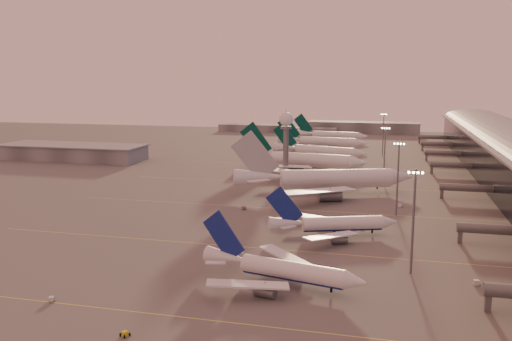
# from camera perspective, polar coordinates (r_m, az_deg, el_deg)

# --- Properties ---
(ground) EXTENTS (700.00, 700.00, 0.00)m
(ground) POSITION_cam_1_polar(r_m,az_deg,el_deg) (144.02, -8.04, -8.72)
(ground) COLOR #605D5D
(ground) RESTS_ON ground
(taxiway_markings) EXTENTS (180.00, 185.25, 0.02)m
(taxiway_markings) POSITION_cam_1_polar(r_m,az_deg,el_deg) (189.24, 6.92, -4.19)
(taxiway_markings) COLOR #EAD652
(taxiway_markings) RESTS_ON ground
(hangar) EXTENTS (82.00, 27.00, 8.50)m
(hangar) POSITION_cam_1_polar(r_m,az_deg,el_deg) (319.73, -18.71, 1.88)
(hangar) COLOR slate
(hangar) RESTS_ON ground
(radar_tower) EXTENTS (6.40, 6.40, 31.10)m
(radar_tower) POSITION_cam_1_polar(r_m,az_deg,el_deg) (252.01, 3.18, 4.19)
(radar_tower) COLOR slate
(radar_tower) RESTS_ON ground
(mast_a) EXTENTS (3.60, 0.56, 25.00)m
(mast_a) POSITION_cam_1_polar(r_m,az_deg,el_deg) (130.43, 16.24, -4.70)
(mast_a) COLOR slate
(mast_a) RESTS_ON ground
(mast_b) EXTENTS (3.60, 0.56, 25.00)m
(mast_b) POSITION_cam_1_polar(r_m,az_deg,el_deg) (184.15, 14.71, -0.46)
(mast_b) COLOR slate
(mast_b) RESTS_ON ground
(mast_c) EXTENTS (3.60, 0.56, 25.00)m
(mast_c) POSITION_cam_1_polar(r_m,az_deg,el_deg) (238.50, 13.39, 1.88)
(mast_c) COLOR slate
(mast_c) RESTS_ON ground
(mast_d) EXTENTS (3.60, 0.56, 25.00)m
(mast_d) POSITION_cam_1_polar(r_m,az_deg,el_deg) (327.93, 13.25, 3.98)
(mast_d) COLOR slate
(mast_d) RESTS_ON ground
(distant_horizon) EXTENTS (165.00, 37.50, 9.00)m
(distant_horizon) POSITION_cam_1_polar(r_m,az_deg,el_deg) (456.10, 7.74, 4.47)
(distant_horizon) COLOR slate
(distant_horizon) RESTS_ON ground
(narrowbody_near) EXTENTS (38.72, 30.56, 15.34)m
(narrowbody_near) POSITION_cam_1_polar(r_m,az_deg,el_deg) (121.64, 2.65, -10.61)
(narrowbody_near) COLOR white
(narrowbody_near) RESTS_ON ground
(narrowbody_mid) EXTENTS (37.17, 29.13, 15.14)m
(narrowbody_mid) POSITION_cam_1_polar(r_m,az_deg,el_deg) (158.87, 8.17, -5.80)
(narrowbody_mid) COLOR white
(narrowbody_mid) RESTS_ON ground
(widebody_white) EXTENTS (69.63, 54.89, 25.45)m
(widebody_white) POSITION_cam_1_polar(r_m,az_deg,el_deg) (215.69, 7.23, -1.26)
(widebody_white) COLOR white
(widebody_white) RESTS_ON ground
(greentail_a) EXTENTS (64.47, 51.75, 23.48)m
(greentail_a) POSITION_cam_1_polar(r_m,az_deg,el_deg) (267.02, 4.88, 0.85)
(greentail_a) COLOR white
(greentail_a) RESTS_ON ground
(greentail_b) EXTENTS (54.23, 43.31, 20.01)m
(greentail_b) POSITION_cam_1_polar(r_m,az_deg,el_deg) (305.15, 6.62, 1.83)
(greentail_b) COLOR white
(greentail_b) RESTS_ON ground
(greentail_c) EXTENTS (58.12, 46.69, 21.15)m
(greentail_c) POSITION_cam_1_polar(r_m,az_deg,el_deg) (347.02, 6.93, 2.81)
(greentail_c) COLOR white
(greentail_c) RESTS_ON ground
(greentail_d) EXTENTS (53.84, 43.20, 19.62)m
(greentail_d) POSITION_cam_1_polar(r_m,az_deg,el_deg) (390.62, 7.85, 3.53)
(greentail_d) COLOR white
(greentail_d) RESTS_ON ground
(gsv_truck_a) EXTENTS (5.55, 4.70, 2.19)m
(gsv_truck_a) POSITION_cam_1_polar(r_m,az_deg,el_deg) (121.40, -20.54, -12.30)
(gsv_truck_a) COLOR silver
(gsv_truck_a) RESTS_ON ground
(gsv_tug_near) EXTENTS (3.06, 3.66, 0.90)m
(gsv_tug_near) POSITION_cam_1_polar(r_m,az_deg,el_deg) (103.14, -13.63, -16.39)
(gsv_tug_near) COLOR yellow
(gsv_tug_near) RESTS_ON ground
(gsv_catering_a) EXTENTS (5.97, 3.47, 4.60)m
(gsv_catering_a) POSITION_cam_1_polar(r_m,az_deg,el_deg) (131.32, 22.33, -10.17)
(gsv_catering_a) COLOR silver
(gsv_catering_a) RESTS_ON ground
(gsv_tug_mid) EXTENTS (4.40, 4.32, 1.10)m
(gsv_tug_mid) POSITION_cam_1_polar(r_m,az_deg,el_deg) (143.28, -4.25, -8.51)
(gsv_tug_mid) COLOR yellow
(gsv_tug_mid) RESTS_ON ground
(gsv_truck_b) EXTENTS (5.30, 3.34, 2.01)m
(gsv_truck_b) POSITION_cam_1_polar(r_m,az_deg,el_deg) (169.81, 11.27, -5.58)
(gsv_truck_b) COLOR yellow
(gsv_truck_b) RESTS_ON ground
(gsv_truck_c) EXTENTS (5.83, 5.86, 2.46)m
(gsv_truck_c) POSITION_cam_1_polar(r_m,az_deg,el_deg) (188.56, -1.19, -3.78)
(gsv_truck_c) COLOR #5C5F62
(gsv_truck_c) RESTS_ON ground
(gsv_catering_b) EXTENTS (6.10, 3.65, 4.67)m
(gsv_catering_b) POSITION_cam_1_polar(r_m,az_deg,el_deg) (198.36, 15.01, -3.11)
(gsv_catering_b) COLOR silver
(gsv_catering_b) RESTS_ON ground
(gsv_tug_far) EXTENTS (2.60, 3.53, 0.91)m
(gsv_tug_far) POSITION_cam_1_polar(r_m,az_deg,el_deg) (237.11, 5.67, -1.20)
(gsv_tug_far) COLOR silver
(gsv_tug_far) RESTS_ON ground
(gsv_truck_d) EXTENTS (2.02, 4.93, 1.96)m
(gsv_truck_d) POSITION_cam_1_polar(r_m,az_deg,el_deg) (270.64, -2.16, 0.32)
(gsv_truck_d) COLOR #5C5F62
(gsv_truck_d) RESTS_ON ground
(gsv_tug_hangar) EXTENTS (3.59, 2.44, 0.96)m
(gsv_tug_hangar) POSITION_cam_1_polar(r_m,az_deg,el_deg) (290.09, 11.06, 0.69)
(gsv_tug_hangar) COLOR silver
(gsv_tug_hangar) RESTS_ON ground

